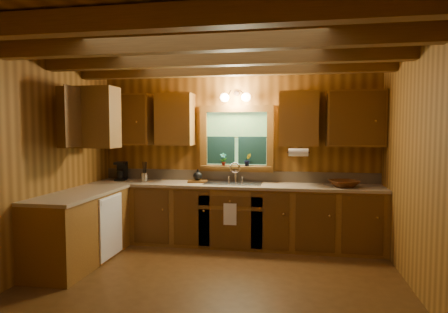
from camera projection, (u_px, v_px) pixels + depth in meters
room at (210, 166)px, 4.05m from camera, size 4.20×4.20×4.20m
ceiling_beams at (210, 51)px, 3.97m from camera, size 4.20×2.54×0.18m
base_cabinets at (196, 219)px, 5.46m from camera, size 4.20×2.22×0.86m
countertop at (196, 187)px, 5.43m from camera, size 4.20×2.24×0.04m
backsplash at (237, 176)px, 5.92m from camera, size 4.20×0.02×0.16m
dishwasher_panel at (111, 226)px, 5.04m from camera, size 0.02×0.60×0.80m
upper_cabinets at (193, 119)px, 5.51m from camera, size 4.19×1.77×0.78m
window at (236, 140)px, 5.87m from camera, size 1.12×0.08×1.00m
window_sill at (236, 167)px, 5.85m from camera, size 1.06×0.14×0.04m
wall_sconce at (235, 97)px, 5.71m from camera, size 0.45×0.21×0.17m
paper_towel_roll at (298, 152)px, 5.39m from camera, size 0.27×0.11×0.11m
dish_towel at (230, 214)px, 5.35m from camera, size 0.18×0.01×0.30m
sink at (234, 187)px, 5.66m from camera, size 0.82×0.48×0.43m
coffee_maker at (121, 171)px, 6.04m from camera, size 0.16×0.21×0.29m
utensil_crock at (144, 177)px, 5.88m from camera, size 0.11×0.11×0.30m
cutting_board at (198, 181)px, 5.80m from camera, size 0.33×0.26×0.03m
teakettle at (198, 176)px, 5.79m from camera, size 0.13×0.13×0.17m
wicker_basket at (344, 184)px, 5.29m from camera, size 0.50×0.50×0.10m
potted_plant_left at (223, 159)px, 5.87m from camera, size 0.12×0.10×0.20m
potted_plant_right at (248, 160)px, 5.81m from camera, size 0.13×0.12×0.19m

